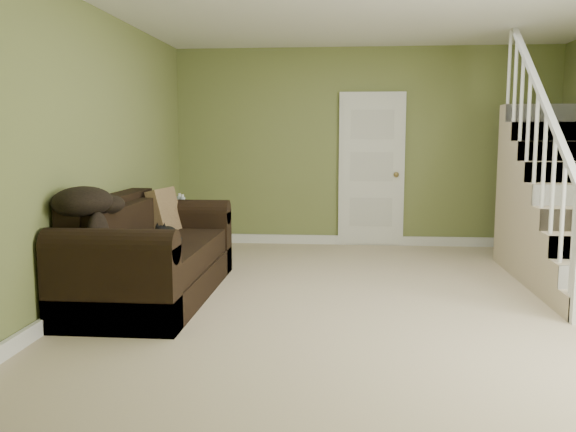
% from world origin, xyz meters
% --- Properties ---
extents(floor, '(5.00, 5.50, 0.01)m').
position_xyz_m(floor, '(0.00, 0.00, 0.00)').
color(floor, '#CBB592').
rests_on(floor, ground).
extents(ceiling, '(5.00, 5.50, 0.01)m').
position_xyz_m(ceiling, '(0.00, 0.00, 2.60)').
color(ceiling, white).
rests_on(ceiling, wall_back).
extents(wall_back, '(5.00, 0.04, 2.60)m').
position_xyz_m(wall_back, '(0.00, 2.75, 1.30)').
color(wall_back, olive).
rests_on(wall_back, floor).
extents(wall_front, '(5.00, 0.04, 2.60)m').
position_xyz_m(wall_front, '(0.00, -2.75, 1.30)').
color(wall_front, olive).
rests_on(wall_front, floor).
extents(wall_left, '(0.04, 5.50, 2.60)m').
position_xyz_m(wall_left, '(-2.50, 0.00, 1.30)').
color(wall_left, olive).
rests_on(wall_left, floor).
extents(baseboard_back, '(5.00, 0.04, 0.12)m').
position_xyz_m(baseboard_back, '(0.00, 2.72, 0.06)').
color(baseboard_back, white).
rests_on(baseboard_back, floor).
extents(baseboard_left, '(0.04, 5.50, 0.12)m').
position_xyz_m(baseboard_left, '(-2.47, 0.00, 0.06)').
color(baseboard_left, white).
rests_on(baseboard_left, floor).
extents(door, '(0.86, 0.12, 2.02)m').
position_xyz_m(door, '(0.10, 2.71, 1.01)').
color(door, white).
rests_on(door, floor).
extents(staircase, '(1.00, 2.51, 2.82)m').
position_xyz_m(staircase, '(1.99, 0.97, 0.64)').
color(staircase, '#CBB592').
rests_on(staircase, floor).
extents(sofa, '(1.00, 2.31, 0.91)m').
position_xyz_m(sofa, '(-2.02, -0.12, 0.35)').
color(sofa, black).
rests_on(sofa, floor).
extents(side_table, '(0.47, 0.47, 0.79)m').
position_xyz_m(side_table, '(-2.18, 1.45, 0.29)').
color(side_table, black).
rests_on(side_table, floor).
extents(cat, '(0.22, 0.46, 0.22)m').
position_xyz_m(cat, '(-1.82, -0.21, 0.58)').
color(cat, black).
rests_on(cat, sofa).
extents(banana, '(0.05, 0.18, 0.05)m').
position_xyz_m(banana, '(-1.92, -0.59, 0.52)').
color(banana, gold).
rests_on(banana, sofa).
extents(throw_pillow, '(0.29, 0.49, 0.47)m').
position_xyz_m(throw_pillow, '(-2.08, 0.62, 0.69)').
color(throw_pillow, '#48341D').
rests_on(throw_pillow, sofa).
extents(throw_blanket, '(0.53, 0.65, 0.24)m').
position_xyz_m(throw_blanket, '(-2.30, -0.84, 0.94)').
color(throw_blanket, black).
rests_on(throw_blanket, sofa).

